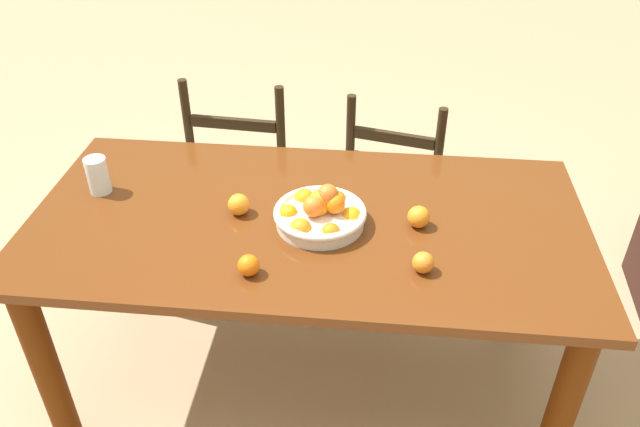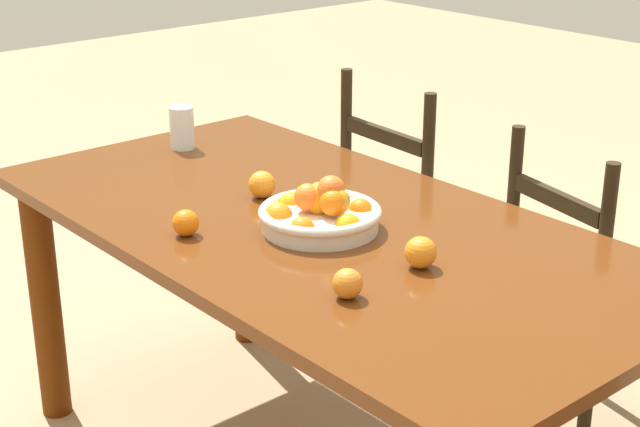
{
  "view_description": "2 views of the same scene",
  "coord_description": "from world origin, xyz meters",
  "views": [
    {
      "loc": [
        0.21,
        -1.62,
        1.93
      ],
      "look_at": [
        0.04,
        -0.03,
        0.81
      ],
      "focal_mm": 35.53,
      "sensor_mm": 36.0,
      "label": 1
    },
    {
      "loc": [
        1.65,
        -1.41,
        1.63
      ],
      "look_at": [
        0.04,
        -0.03,
        0.81
      ],
      "focal_mm": 54.64,
      "sensor_mm": 36.0,
      "label": 2
    }
  ],
  "objects": [
    {
      "name": "orange_loose_3",
      "position": [
        -0.13,
        -0.29,
        0.8
      ],
      "size": [
        0.06,
        0.06,
        0.06
      ],
      "primitive_type": "sphere",
      "color": "orange",
      "rests_on": "dining_table"
    },
    {
      "name": "orange_loose_2",
      "position": [
        0.36,
        -0.23,
        0.8
      ],
      "size": [
        0.06,
        0.06,
        0.06
      ],
      "primitive_type": "sphere",
      "color": "orange",
      "rests_on": "dining_table"
    },
    {
      "name": "fruit_bowl",
      "position": [
        0.04,
        -0.03,
        0.81
      ],
      "size": [
        0.29,
        0.29,
        0.14
      ],
      "color": "silver",
      "rests_on": "dining_table"
    },
    {
      "name": "ground_plane",
      "position": [
        0.0,
        0.0,
        0.0
      ],
      "size": [
        12.0,
        12.0,
        0.0
      ],
      "primitive_type": "plane",
      "color": "tan"
    },
    {
      "name": "orange_loose_0",
      "position": [
        0.35,
        -0.01,
        0.8
      ],
      "size": [
        0.07,
        0.07,
        0.07
      ],
      "primitive_type": "sphere",
      "color": "orange",
      "rests_on": "dining_table"
    },
    {
      "name": "chair_near_window",
      "position": [
        0.3,
        0.72,
        0.43
      ],
      "size": [
        0.49,
        0.49,
        0.91
      ],
      "rotation": [
        0.0,
        0.0,
        2.91
      ],
      "color": "black",
      "rests_on": "ground"
    },
    {
      "name": "chair_by_cabinet",
      "position": [
        -0.35,
        0.73,
        0.44
      ],
      "size": [
        0.47,
        0.47,
        0.96
      ],
      "rotation": [
        0.0,
        0.0,
        3.07
      ],
      "color": "black",
      "rests_on": "ground"
    },
    {
      "name": "drinking_glass",
      "position": [
        -0.71,
        0.08,
        0.83
      ],
      "size": [
        0.07,
        0.07,
        0.13
      ],
      "primitive_type": "cylinder",
      "color": "silver",
      "rests_on": "dining_table"
    },
    {
      "name": "orange_loose_1",
      "position": [
        -0.22,
        0.0,
        0.8
      ],
      "size": [
        0.07,
        0.07,
        0.07
      ],
      "primitive_type": "sphere",
      "color": "orange",
      "rests_on": "dining_table"
    },
    {
      "name": "dining_table",
      "position": [
        0.0,
        0.0,
        0.64
      ],
      "size": [
        1.76,
        0.89,
        0.77
      ],
      "color": "#5A2C11",
      "rests_on": "ground"
    }
  ]
}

